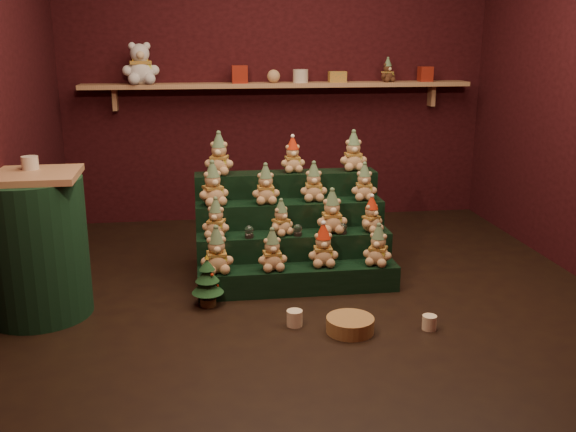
{
  "coord_description": "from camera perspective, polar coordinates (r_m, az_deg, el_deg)",
  "views": [
    {
      "loc": [
        -0.75,
        -4.12,
        1.71
      ],
      "look_at": [
        -0.15,
        0.25,
        0.49
      ],
      "focal_mm": 40.0,
      "sensor_mm": 36.0,
      "label": 1
    }
  ],
  "objects": [
    {
      "name": "ground",
      "position": [
        4.53,
        2.27,
        -6.75
      ],
      "size": [
        4.0,
        4.0,
        0.0
      ],
      "primitive_type": "plane",
      "color": "black",
      "rests_on": "ground"
    },
    {
      "name": "back_wall",
      "position": [
        6.23,
        -0.99,
        12.6
      ],
      "size": [
        4.0,
        0.1,
        2.8
      ],
      "primitive_type": "cube",
      "color": "black",
      "rests_on": "ground"
    },
    {
      "name": "front_wall",
      "position": [
        2.23,
        12.04,
        7.11
      ],
      "size": [
        4.0,
        0.1,
        2.8
      ],
      "primitive_type": "cube",
      "color": "black",
      "rests_on": "ground"
    },
    {
      "name": "back_shelf",
      "position": [
        6.06,
        -0.77,
        11.52
      ],
      "size": [
        3.6,
        0.26,
        0.24
      ],
      "color": "#AE7E57",
      "rests_on": "ground"
    },
    {
      "name": "riser_tier_front",
      "position": [
        4.5,
        0.97,
        -5.66
      ],
      "size": [
        1.4,
        0.22,
        0.18
      ],
      "primitive_type": "cube",
      "color": "black",
      "rests_on": "ground"
    },
    {
      "name": "riser_tier_midfront",
      "position": [
        4.67,
        0.56,
        -3.66
      ],
      "size": [
        1.4,
        0.22,
        0.36
      ],
      "primitive_type": "cube",
      "color": "black",
      "rests_on": "ground"
    },
    {
      "name": "riser_tier_midback",
      "position": [
        4.85,
        0.18,
        -1.82
      ],
      "size": [
        1.4,
        0.22,
        0.54
      ],
      "primitive_type": "cube",
      "color": "black",
      "rests_on": "ground"
    },
    {
      "name": "riser_tier_back",
      "position": [
        5.03,
        -0.18,
        -0.1
      ],
      "size": [
        1.4,
        0.22,
        0.72
      ],
      "primitive_type": "cube",
      "color": "black",
      "rests_on": "ground"
    },
    {
      "name": "teddy_0",
      "position": [
        4.36,
        -6.37,
        -3.02
      ],
      "size": [
        0.24,
        0.21,
        0.31
      ],
      "primitive_type": null,
      "rotation": [
        0.0,
        0.0,
        0.06
      ],
      "color": "tan",
      "rests_on": "riser_tier_front"
    },
    {
      "name": "teddy_1",
      "position": [
        4.38,
        -1.42,
        -3.02
      ],
      "size": [
        0.22,
        0.2,
        0.28
      ],
      "primitive_type": null,
      "rotation": [
        0.0,
        0.0,
        0.09
      ],
      "color": "tan",
      "rests_on": "riser_tier_front"
    },
    {
      "name": "teddy_2",
      "position": [
        4.47,
        3.14,
        -2.61
      ],
      "size": [
        0.22,
        0.2,
        0.29
      ],
      "primitive_type": null,
      "rotation": [
        0.0,
        0.0,
        -0.04
      ],
      "color": "tan",
      "rests_on": "riser_tier_front"
    },
    {
      "name": "teddy_3",
      "position": [
        4.52,
        8.02,
        -2.57
      ],
      "size": [
        0.27,
        0.26,
        0.29
      ],
      "primitive_type": null,
      "rotation": [
        0.0,
        0.0,
        -0.51
      ],
      "color": "tan",
      "rests_on": "riser_tier_front"
    },
    {
      "name": "teddy_4",
      "position": [
        4.53,
        -6.42,
        -0.18
      ],
      "size": [
        0.24,
        0.23,
        0.28
      ],
      "primitive_type": null,
      "rotation": [
        0.0,
        0.0,
        -0.32
      ],
      "color": "tan",
      "rests_on": "riser_tier_midfront"
    },
    {
      "name": "teddy_5",
      "position": [
        4.56,
        -0.62,
        -0.13
      ],
      "size": [
        0.24,
        0.23,
        0.25
      ],
      "primitive_type": null,
      "rotation": [
        0.0,
        0.0,
        0.54
      ],
      "color": "tan",
      "rests_on": "riser_tier_midfront"
    },
    {
      "name": "teddy_6",
      "position": [
        4.62,
        3.92,
        0.42
      ],
      "size": [
        0.22,
        0.2,
        0.31
      ],
      "primitive_type": null,
      "rotation": [
        0.0,
        0.0,
        -0.0
      ],
      "color": "tan",
      "rests_on": "riser_tier_midfront"
    },
    {
      "name": "teddy_7",
      "position": [
        4.67,
        7.43,
        0.15
      ],
      "size": [
        0.24,
        0.23,
        0.25
      ],
      "primitive_type": null,
      "rotation": [
        0.0,
        0.0,
        0.57
      ],
      "color": "tan",
      "rests_on": "riser_tier_midfront"
    },
    {
      "name": "teddy_8",
      "position": [
        4.69,
        -6.72,
        2.86
      ],
      "size": [
        0.28,
        0.26,
        0.31
      ],
      "primitive_type": null,
      "rotation": [
        0.0,
        0.0,
        0.34
      ],
      "color": "tan",
      "rests_on": "riser_tier_midback"
    },
    {
      "name": "teddy_9",
      "position": [
        4.71,
        -2.0,
        2.84
      ],
      "size": [
        0.21,
        0.19,
        0.28
      ],
      "primitive_type": null,
      "rotation": [
        0.0,
        0.0,
        0.01
      ],
      "color": "tan",
      "rests_on": "riser_tier_midback"
    },
    {
      "name": "teddy_10",
      "position": [
        4.79,
        2.29,
        3.05
      ],
      "size": [
        0.21,
        0.19,
        0.28
      ],
      "primitive_type": null,
      "rotation": [
        0.0,
        0.0,
        -0.06
      ],
      "color": "tan",
      "rests_on": "riser_tier_midback"
    },
    {
      "name": "teddy_11",
      "position": [
        4.85,
        6.79,
        3.03
      ],
      "size": [
        0.21,
        0.2,
        0.27
      ],
      "primitive_type": null,
      "rotation": [
        0.0,
        0.0,
        -0.11
      ],
      "color": "tan",
      "rests_on": "riser_tier_midback"
    },
    {
      "name": "teddy_12",
      "position": [
        4.88,
        -6.15,
        5.52
      ],
      "size": [
        0.26,
        0.24,
        0.31
      ],
      "primitive_type": null,
      "rotation": [
        0.0,
        0.0,
        -0.23
      ],
      "color": "tan",
      "rests_on": "riser_tier_back"
    },
    {
      "name": "teddy_13",
      "position": [
        4.94,
        0.41,
        5.46
      ],
      "size": [
        0.2,
        0.18,
        0.26
      ],
      "primitive_type": null,
      "rotation": [
        0.0,
        0.0,
        0.07
      ],
      "color": "tan",
      "rests_on": "riser_tier_back"
    },
    {
      "name": "teddy_14",
      "position": [
        5.03,
        5.82,
        5.77
      ],
      "size": [
        0.21,
        0.19,
        0.3
      ],
      "primitive_type": null,
      "rotation": [
        0.0,
        0.0,
        -0.0
      ],
      "color": "tan",
      "rests_on": "riser_tier_back"
    },
    {
      "name": "snow_globe_a",
      "position": [
        4.51,
        -3.48,
        -1.4
      ],
      "size": [
        0.07,
        0.07,
        0.09
      ],
      "color": "black",
      "rests_on": "riser_tier_midfront"
    },
    {
      "name": "snow_globe_b",
      "position": [
        4.55,
        0.88,
        -1.24
      ],
      "size": [
        0.06,
        0.06,
        0.09
      ],
      "color": "black",
      "rests_on": "riser_tier_midfront"
    },
    {
      "name": "snow_globe_c",
      "position": [
        4.61,
        4.89,
        -1.09
      ],
      "size": [
        0.06,
        0.06,
        0.08
      ],
      "color": "black",
      "rests_on": "riser_tier_midfront"
    },
    {
      "name": "side_table",
      "position": [
        4.32,
        -21.59,
        -2.5
      ],
      "size": [
        0.65,
        0.65,
        0.93
      ],
      "rotation": [
        0.0,
        0.0,
        0.02
      ],
      "color": "#AE7E57",
      "rests_on": "ground"
    },
    {
      "name": "table_ornament",
      "position": [
        4.3,
        -21.96,
        4.41
      ],
      "size": [
        0.1,
        0.1,
        0.08
      ],
      "primitive_type": "cylinder",
      "color": "beige",
      "rests_on": "side_table"
    },
    {
      "name": "mini_christmas_tree",
      "position": [
        4.27,
        -7.18,
        -5.76
      ],
      "size": [
        0.21,
        0.21,
        0.36
      ],
      "rotation": [
        0.0,
        0.0,
        0.28
      ],
      "color": "#4A351A",
      "rests_on": "ground"
    },
    {
      "name": "mug_left",
      "position": [
        4.0,
        0.59,
        -9.06
      ],
      "size": [
        0.1,
        0.1,
        0.1
      ],
      "primitive_type": "cylinder",
      "color": "beige",
      "rests_on": "ground"
    },
    {
      "name": "mug_right",
      "position": [
        4.05,
        12.45,
        -9.23
      ],
      "size": [
        0.09,
        0.09,
        0.09
      ],
      "primitive_type": "cylinder",
      "color": "beige",
      "rests_on": "ground"
    },
    {
      "name": "wicker_basket",
      "position": [
        3.94,
        5.54,
        -9.6
      ],
      "size": [
        0.37,
        0.37,
        0.09
      ],
      "primitive_type": "cylinder",
      "rotation": [
        0.0,
        0.0,
        0.34
      ],
      "color": "olive",
      "rests_on": "ground"
    },
    {
      "name": "white_bear",
      "position": [
        5.99,
        -13.02,
        13.53
      ],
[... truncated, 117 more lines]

